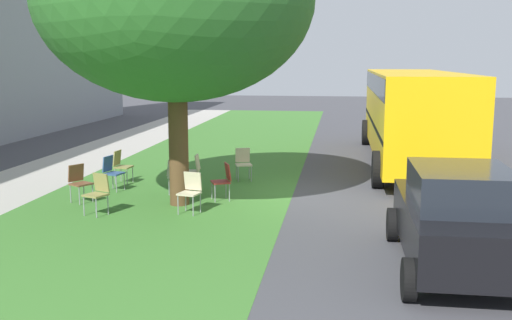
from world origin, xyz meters
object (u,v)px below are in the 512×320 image
chair_2 (193,169)px  parked_car (458,218)px  chair_4 (191,189)px  chair_6 (177,175)px  chair_7 (223,179)px  school_bus (412,108)px  chair_1 (79,180)px  chair_0 (121,164)px  chair_5 (98,191)px  chair_8 (243,161)px  chair_3 (112,170)px

chair_2 → parked_car: size_ratio=0.24×
chair_4 → chair_6: same height
chair_7 → school_bus: size_ratio=0.08×
chair_2 → chair_1: bearing=128.9°
school_bus → parked_car: bearing=177.8°
chair_6 → chair_4: bearing=-154.1°
chair_2 → parked_car: (-5.25, -5.54, 0.32)m
chair_0 → chair_6: (-1.29, -1.89, 0.00)m
chair_5 → chair_7: 2.91m
chair_1 → chair_8: bearing=-47.4°
chair_8 → parked_car: (-6.50, -4.46, 0.32)m
chair_2 → chair_5: (-2.82, 1.38, 0.00)m
chair_1 → chair_7: size_ratio=1.00×
chair_4 → parked_car: 5.77m
chair_7 → chair_2: bearing=41.2°
chair_0 → school_bus: school_bus is taller
chair_2 → chair_3: size_ratio=1.00×
chair_5 → chair_0: bearing=12.3°
chair_0 → chair_5: bearing=-167.7°
chair_8 → chair_7: bearing=178.2°
chair_2 → school_bus: bearing=-51.1°
chair_2 → chair_4: 2.47m
chair_4 → chair_5: bearing=102.2°
parked_car → school_bus: 10.08m
chair_2 → school_bus: size_ratio=0.08×
chair_3 → parked_car: bearing=-122.2°
chair_5 → chair_6: bearing=-31.4°
chair_0 → chair_2: 2.12m
chair_3 → school_bus: school_bus is taller
chair_4 → parked_car: parked_car is taller
chair_3 → chair_7: size_ratio=1.00×
chair_5 → chair_3: bearing=14.7°
chair_3 → chair_6: size_ratio=1.00×
chair_4 → chair_0: bearing=43.1°
chair_3 → chair_7: 3.06m
chair_0 → chair_4: size_ratio=1.00×
chair_7 → school_bus: bearing=-39.7°
chair_0 → chair_7: bearing=-116.7°
chair_4 → school_bus: size_ratio=0.08×
chair_0 → chair_8: (0.85, -3.17, 0.00)m
chair_7 → parked_car: (-4.10, -4.53, 0.32)m
chair_2 → chair_5: same height
chair_6 → chair_5: bearing=148.6°
chair_1 → chair_6: 2.26m
chair_4 → school_bus: bearing=-36.9°
chair_2 → chair_7: bearing=-138.8°
chair_2 → parked_car: parked_car is taller
chair_5 → school_bus: size_ratio=0.08×
chair_7 → chair_4: bearing=159.5°
chair_4 → school_bus: school_bus is taller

